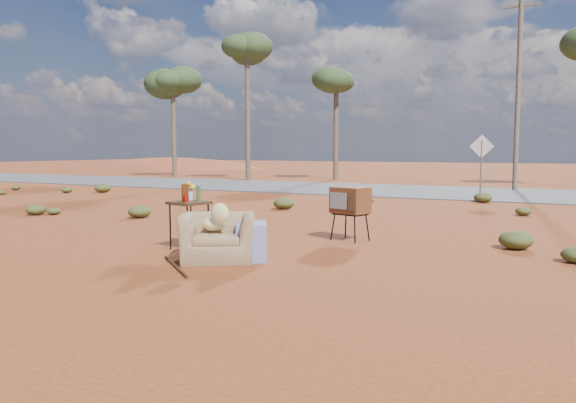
% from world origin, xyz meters
% --- Properties ---
extents(ground, '(140.00, 140.00, 0.00)m').
position_xyz_m(ground, '(0.00, 0.00, 0.00)').
color(ground, '#97421E').
rests_on(ground, ground).
extents(highway, '(140.00, 7.00, 0.04)m').
position_xyz_m(highway, '(0.00, 15.00, 0.02)').
color(highway, '#565659').
rests_on(highway, ground).
extents(dirt_mound, '(26.00, 18.00, 2.00)m').
position_xyz_m(dirt_mound, '(-30.00, 34.00, 0.00)').
color(dirt_mound, '#A04126').
rests_on(dirt_mound, ground).
extents(armchair, '(1.43, 1.38, 0.96)m').
position_xyz_m(armchair, '(-0.26, -0.51, 0.45)').
color(armchair, '#876949').
rests_on(armchair, ground).
extents(tv_unit, '(0.73, 0.65, 1.00)m').
position_xyz_m(tv_unit, '(0.74, 2.14, 0.74)').
color(tv_unit, black).
rests_on(tv_unit, ground).
extents(side_table, '(0.68, 0.68, 1.13)m').
position_xyz_m(side_table, '(-1.36, 0.06, 0.84)').
color(side_table, '#3D2B16').
rests_on(side_table, ground).
extents(rusty_bar, '(1.23, 1.02, 0.04)m').
position_xyz_m(rusty_bar, '(-0.57, -1.28, 0.02)').
color(rusty_bar, '#4E2714').
rests_on(rusty_bar, ground).
extents(road_sign, '(0.78, 0.06, 2.19)m').
position_xyz_m(road_sign, '(1.50, 12.00, 1.50)').
color(road_sign, brown).
rests_on(road_sign, ground).
extents(eucalyptus_far_left, '(3.20, 3.20, 7.10)m').
position_xyz_m(eucalyptus_far_left, '(-18.00, 20.00, 5.94)').
color(eucalyptus_far_left, brown).
rests_on(eucalyptus_far_left, ground).
extents(eucalyptus_left, '(3.20, 3.20, 8.10)m').
position_xyz_m(eucalyptus_left, '(-12.00, 19.00, 6.92)').
color(eucalyptus_left, brown).
rests_on(eucalyptus_left, ground).
extents(eucalyptus_near_left, '(3.20, 3.20, 6.60)m').
position_xyz_m(eucalyptus_near_left, '(-8.00, 22.00, 5.45)').
color(eucalyptus_near_left, brown).
rests_on(eucalyptus_near_left, ground).
extents(utility_pole_center, '(1.40, 0.20, 8.00)m').
position_xyz_m(utility_pole_center, '(2.00, 17.50, 4.15)').
color(utility_pole_center, brown).
rests_on(utility_pole_center, ground).
extents(scrub_patch, '(17.49, 8.07, 0.33)m').
position_xyz_m(scrub_patch, '(-0.82, 4.41, 0.14)').
color(scrub_patch, '#525927').
rests_on(scrub_patch, ground).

